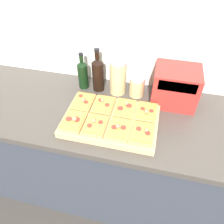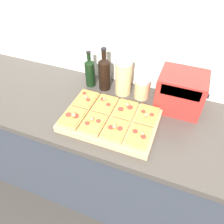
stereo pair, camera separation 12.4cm
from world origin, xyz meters
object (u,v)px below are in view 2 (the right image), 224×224
Objects in this scene: grain_jar_short at (142,88)px; grain_jar_tall at (123,77)px; cutting_board at (110,120)px; toaster_oven at (181,92)px; olive_oil_bottle at (90,72)px; wine_bottle at (104,73)px.

grain_jar_tall is at bearing 180.00° from grain_jar_short.
toaster_oven is at bearing 39.88° from cutting_board.
olive_oil_bottle reaches higher than grain_jar_tall.
cutting_board is 0.32m from grain_jar_short.
grain_jar_tall is 1.71× the size of grain_jar_short.
cutting_board is at bearing -62.07° from wine_bottle.
cutting_board is at bearing -48.51° from olive_oil_bottle.
cutting_board is 0.35m from wine_bottle.
wine_bottle is at bearing 180.00° from grain_jar_short.
cutting_board is 1.79× the size of wine_bottle.
toaster_oven reaches higher than grain_jar_short.
grain_jar_tall reaches higher than toaster_oven.
cutting_board is 2.20× the size of grain_jar_tall.
wine_bottle is 0.49m from toaster_oven.
cutting_board is 2.09× the size of olive_oil_bottle.
wine_bottle is at bearing 117.93° from cutting_board.
olive_oil_bottle is (-0.26, 0.30, 0.08)m from cutting_board.
cutting_board is 3.76× the size of grain_jar_short.
toaster_oven is at bearing -1.46° from olive_oil_bottle.
grain_jar_tall reaches higher than cutting_board.
wine_bottle is at bearing 180.00° from grain_jar_tall.
wine_bottle is 0.13m from grain_jar_tall.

